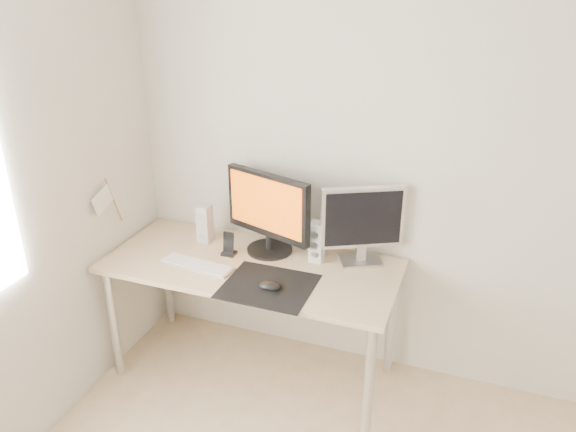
# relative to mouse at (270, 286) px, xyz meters

# --- Properties ---
(wall_back) EXTENTS (3.50, 0.00, 3.50)m
(wall_back) POSITION_rel_mouse_xyz_m (0.73, 0.59, 0.50)
(wall_back) COLOR white
(wall_back) RESTS_ON ground
(mousepad) EXTENTS (0.45, 0.40, 0.00)m
(mousepad) POSITION_rel_mouse_xyz_m (-0.02, 0.03, -0.02)
(mousepad) COLOR black
(mousepad) RESTS_ON desk
(mouse) EXTENTS (0.12, 0.07, 0.04)m
(mouse) POSITION_rel_mouse_xyz_m (0.00, 0.00, 0.00)
(mouse) COLOR black
(mouse) RESTS_ON mousepad
(desk) EXTENTS (1.60, 0.70, 0.73)m
(desk) POSITION_rel_mouse_xyz_m (-0.20, 0.22, -0.10)
(desk) COLOR #D1B587
(desk) RESTS_ON ground
(main_monitor) EXTENTS (0.54, 0.33, 0.47)m
(main_monitor) POSITION_rel_mouse_xyz_m (-0.16, 0.39, 0.23)
(main_monitor) COLOR black
(main_monitor) RESTS_ON desk
(second_monitor) EXTENTS (0.42, 0.24, 0.43)m
(second_monitor) POSITION_rel_mouse_xyz_m (0.35, 0.45, 0.22)
(second_monitor) COLOR #ACABAE
(second_monitor) RESTS_ON desk
(speaker_left) EXTENTS (0.07, 0.09, 0.22)m
(speaker_left) POSITION_rel_mouse_xyz_m (-0.56, 0.38, 0.09)
(speaker_left) COLOR silver
(speaker_left) RESTS_ON desk
(speaker_right) EXTENTS (0.07, 0.09, 0.22)m
(speaker_right) POSITION_rel_mouse_xyz_m (0.12, 0.38, 0.09)
(speaker_right) COLOR white
(speaker_right) RESTS_ON desk
(keyboard) EXTENTS (0.43, 0.16, 0.02)m
(keyboard) POSITION_rel_mouse_xyz_m (-0.46, 0.09, -0.02)
(keyboard) COLOR #B8B8BB
(keyboard) RESTS_ON desk
(phone_dock) EXTENTS (0.08, 0.07, 0.14)m
(phone_dock) POSITION_rel_mouse_xyz_m (-0.36, 0.27, 0.02)
(phone_dock) COLOR black
(phone_dock) RESTS_ON desk
(pennant) EXTENTS (0.01, 0.23, 0.29)m
(pennant) POSITION_rel_mouse_xyz_m (-0.99, 0.08, 0.29)
(pennant) COLOR #A57F54
(pennant) RESTS_ON wall_left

